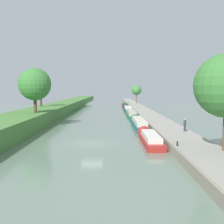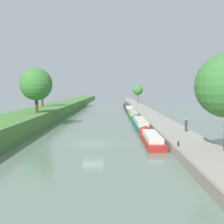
% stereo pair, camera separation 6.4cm
% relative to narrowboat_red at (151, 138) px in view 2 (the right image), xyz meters
% --- Properties ---
extents(ground_plane, '(160.00, 160.00, 0.00)m').
position_rel_narrowboat_red_xyz_m(ground_plane, '(-6.91, -0.82, -0.51)').
color(ground_plane, slate).
extents(right_towpath, '(4.48, 260.00, 0.86)m').
position_rel_narrowboat_red_xyz_m(right_towpath, '(3.80, -0.82, -0.08)').
color(right_towpath, gray).
rests_on(right_towpath, ground_plane).
extents(stone_quay, '(0.25, 260.00, 0.91)m').
position_rel_narrowboat_red_xyz_m(stone_quay, '(1.43, -0.82, -0.06)').
color(stone_quay, gray).
rests_on(stone_quay, ground_plane).
extents(narrowboat_red, '(1.92, 11.22, 1.83)m').
position_rel_narrowboat_red_xyz_m(narrowboat_red, '(0.00, 0.00, 0.00)').
color(narrowboat_red, maroon).
rests_on(narrowboat_red, ground_plane).
extents(narrowboat_teal, '(1.97, 16.42, 1.99)m').
position_rel_narrowboat_red_xyz_m(narrowboat_teal, '(0.01, 14.28, 0.08)').
color(narrowboat_teal, '#195B60').
rests_on(narrowboat_teal, ground_plane).
extents(narrowboat_green, '(1.92, 16.10, 2.02)m').
position_rel_narrowboat_red_xyz_m(narrowboat_green, '(-0.07, 31.93, 0.07)').
color(narrowboat_green, '#1E6033').
rests_on(narrowboat_green, ground_plane).
extents(narrowboat_navy, '(2.03, 15.05, 1.98)m').
position_rel_narrowboat_red_xyz_m(narrowboat_navy, '(0.09, 48.64, 0.03)').
color(narrowboat_navy, '#141E42').
rests_on(narrowboat_navy, ground_plane).
extents(narrowboat_maroon, '(1.83, 16.87, 1.89)m').
position_rel_narrowboat_red_xyz_m(narrowboat_maroon, '(0.13, 65.66, 0.05)').
color(narrowboat_maroon, maroon).
rests_on(narrowboat_maroon, ground_plane).
extents(tree_rightbank_midnear, '(3.83, 3.83, 7.00)m').
position_rel_narrowboat_red_xyz_m(tree_rightbank_midnear, '(5.11, 76.56, 5.40)').
color(tree_rightbank_midnear, brown).
rests_on(tree_rightbank_midnear, right_towpath).
extents(tree_leftbank_downstream, '(5.37, 5.37, 7.44)m').
position_rel_narrowboat_red_xyz_m(tree_leftbank_downstream, '(-17.33, 13.07, 6.66)').
color(tree_leftbank_downstream, '#4C3828').
rests_on(tree_leftbank_downstream, left_grassy_bank).
extents(tree_leftbank_upstream, '(3.72, 3.72, 7.34)m').
position_rel_narrowboat_red_xyz_m(tree_leftbank_upstream, '(-20.66, 29.82, 7.34)').
color(tree_leftbank_upstream, '#4C3828').
rests_on(tree_leftbank_upstream, left_grassy_bank).
extents(person_walking, '(0.34, 0.34, 1.66)m').
position_rel_narrowboat_red_xyz_m(person_walking, '(5.04, 3.02, 1.22)').
color(person_walking, '#282D42').
rests_on(person_walking, right_towpath).
extents(mooring_bollard_near, '(0.16, 0.16, 0.45)m').
position_rel_narrowboat_red_xyz_m(mooring_bollard_near, '(1.86, -6.39, 0.57)').
color(mooring_bollard_near, black).
rests_on(mooring_bollard_near, right_towpath).
extents(mooring_bollard_far, '(0.16, 0.16, 0.45)m').
position_rel_narrowboat_red_xyz_m(mooring_bollard_far, '(1.86, 73.89, 0.57)').
color(mooring_bollard_far, black).
rests_on(mooring_bollard_far, right_towpath).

